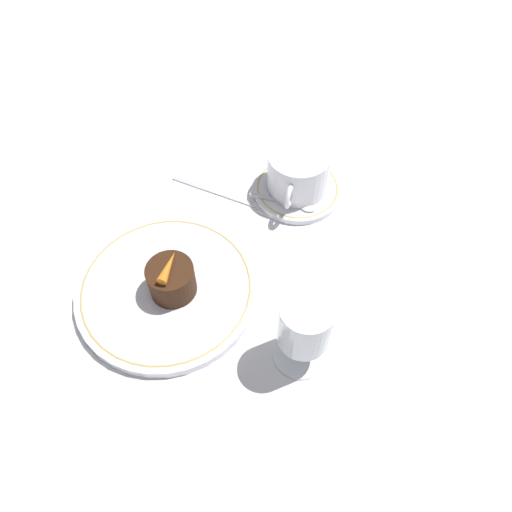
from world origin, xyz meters
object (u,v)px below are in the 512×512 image
object	(u,v)px
wine_glass	(305,327)
dinner_plate	(167,288)
coffee_cup	(298,171)
fork	(243,201)
dessert_cake	(174,280)

from	to	relation	value
wine_glass	dinner_plate	bearing A→B (deg)	-101.27
coffee_cup	wine_glass	bearing A→B (deg)	14.44
coffee_cup	fork	world-z (taller)	coffee_cup
coffee_cup	fork	xyz separation A→B (m)	(0.04, -0.07, -0.04)
coffee_cup	wine_glass	world-z (taller)	wine_glass
dinner_plate	wine_glass	distance (m)	0.20
dinner_plate	dessert_cake	size ratio (longest dim) A/B	3.93
coffee_cup	dessert_cake	size ratio (longest dim) A/B	1.92
dessert_cake	dinner_plate	bearing A→B (deg)	-96.57
coffee_cup	dessert_cake	bearing A→B (deg)	-25.85
fork	coffee_cup	bearing A→B (deg)	121.28
dinner_plate	coffee_cup	distance (m)	0.26
fork	dessert_cake	size ratio (longest dim) A/B	3.21
dinner_plate	wine_glass	world-z (taller)	wine_glass
dessert_cake	fork	bearing A→B (deg)	168.53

